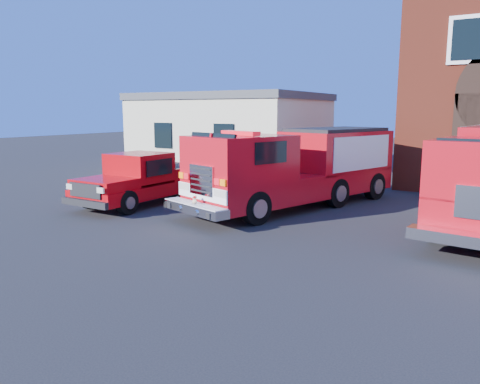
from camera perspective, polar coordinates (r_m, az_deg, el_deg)
The scene contains 4 objects.
ground at distance 13.18m, azimuth 2.67°, elevation -4.81°, with size 100.00×100.00×0.00m, color black.
side_building at distance 28.53m, azimuth -1.00°, elevation 7.58°, with size 10.20×8.20×4.35m.
fire_engine at distance 16.47m, azimuth 7.09°, elevation 3.08°, with size 5.08×9.18×2.73m.
pickup_truck at distance 17.44m, azimuth -11.48°, elevation 1.54°, with size 2.12×5.68×1.85m.
Camera 1 is at (5.97, -11.27, 3.33)m, focal length 35.00 mm.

